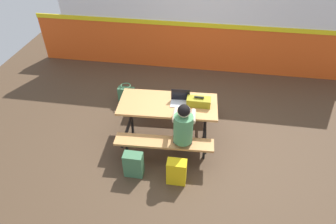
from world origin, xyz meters
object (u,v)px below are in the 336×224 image
object	(u,v)px
student_nearer	(183,127)
satchel_spare	(177,172)
backpack_dark	(134,164)
toolbox_grey	(199,102)
tote_bag_bright	(127,95)
picnic_table_main	(168,111)
laptop_silver	(180,101)

from	to	relation	value
student_nearer	satchel_spare	size ratio (longest dim) A/B	2.74
backpack_dark	toolbox_grey	bearing A→B (deg)	47.72
toolbox_grey	backpack_dark	bearing A→B (deg)	-132.28
toolbox_grey	backpack_dark	world-z (taller)	toolbox_grey
student_nearer	tote_bag_bright	distance (m)	2.03
satchel_spare	picnic_table_main	bearing A→B (deg)	106.00
tote_bag_bright	satchel_spare	bearing A→B (deg)	-55.53
satchel_spare	backpack_dark	bearing A→B (deg)	176.49
student_nearer	laptop_silver	world-z (taller)	student_nearer
picnic_table_main	laptop_silver	size ratio (longest dim) A/B	5.19
picnic_table_main	satchel_spare	size ratio (longest dim) A/B	3.90
laptop_silver	tote_bag_bright	bearing A→B (deg)	145.46
student_nearer	satchel_spare	xyz separation A→B (m)	(-0.03, -0.48, -0.49)
picnic_table_main	laptop_silver	bearing A→B (deg)	13.34
picnic_table_main	satchel_spare	bearing A→B (deg)	-74.00
laptop_silver	backpack_dark	distance (m)	1.32
picnic_table_main	satchel_spare	xyz separation A→B (m)	(0.29, -1.02, -0.36)
student_nearer	toolbox_grey	size ratio (longest dim) A/B	3.02
picnic_table_main	toolbox_grey	distance (m)	0.57
toolbox_grey	student_nearer	bearing A→B (deg)	-108.51
backpack_dark	tote_bag_bright	xyz separation A→B (m)	(-0.62, 1.87, -0.02)
backpack_dark	picnic_table_main	bearing A→B (deg)	67.95
picnic_table_main	laptop_silver	xyz separation A→B (m)	(0.20, 0.05, 0.21)
toolbox_grey	tote_bag_bright	world-z (taller)	toolbox_grey
tote_bag_bright	student_nearer	bearing A→B (deg)	-46.70
backpack_dark	satchel_spare	world-z (taller)	same
laptop_silver	picnic_table_main	bearing A→B (deg)	-166.66
laptop_silver	backpack_dark	world-z (taller)	laptop_silver
student_nearer	backpack_dark	distance (m)	0.98
laptop_silver	tote_bag_bright	world-z (taller)	laptop_silver
toolbox_grey	satchel_spare	distance (m)	1.23
picnic_table_main	laptop_silver	distance (m)	0.30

